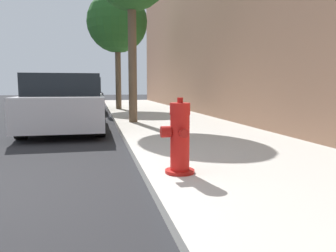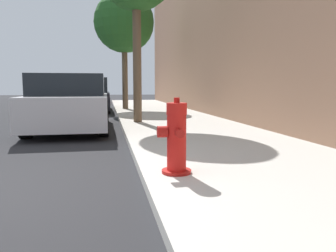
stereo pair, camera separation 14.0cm
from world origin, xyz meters
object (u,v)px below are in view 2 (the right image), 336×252
at_px(parked_car_mid, 88,96).
at_px(street_tree_far, 124,23).
at_px(fire_hydrant, 176,139).
at_px(parked_car_near, 71,103).
at_px(parked_car_far, 91,93).

xyz_separation_m(parked_car_mid, street_tree_far, (1.57, -0.22, 2.99)).
xyz_separation_m(fire_hydrant, parked_car_near, (-1.57, 4.77, 0.16)).
bearing_deg(parked_car_far, parked_car_near, -89.52).
bearing_deg(parked_car_near, parked_car_mid, 89.42).
xyz_separation_m(parked_car_mid, parked_car_far, (-0.17, 6.96, -0.01)).
distance_m(fire_hydrant, parked_car_near, 5.02).
xyz_separation_m(fire_hydrant, street_tree_far, (0.06, 10.60, 3.18)).
bearing_deg(parked_car_near, street_tree_far, 74.40).
relative_size(fire_hydrant, street_tree_far, 0.17).
height_order(parked_car_mid, street_tree_far, street_tree_far).
xyz_separation_m(parked_car_far, street_tree_far, (1.74, -7.18, 3.00)).
xyz_separation_m(fire_hydrant, parked_car_mid, (-1.51, 10.82, 0.19)).
xyz_separation_m(parked_car_near, parked_car_far, (-0.11, 13.01, 0.02)).
bearing_deg(fire_hydrant, street_tree_far, 89.67).
bearing_deg(parked_car_near, parked_car_far, 90.48).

